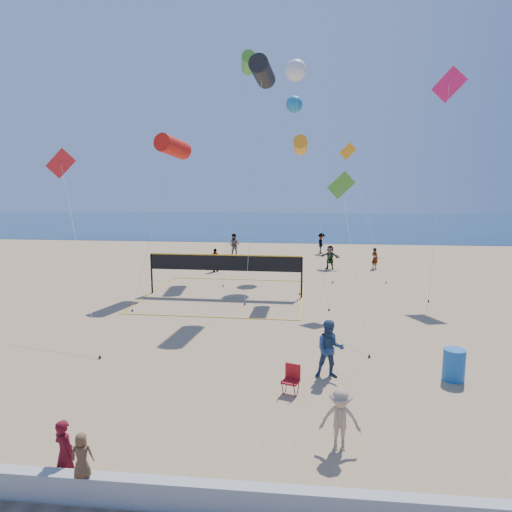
# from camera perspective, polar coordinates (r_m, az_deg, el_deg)

# --- Properties ---
(ground) EXTENTS (120.00, 120.00, 0.00)m
(ground) POSITION_cam_1_polar(r_m,az_deg,el_deg) (12.58, -2.49, -20.82)
(ground) COLOR tan
(ground) RESTS_ON ground
(ocean) EXTENTS (140.00, 50.00, 0.03)m
(ocean) POSITION_cam_1_polar(r_m,az_deg,el_deg) (73.06, 4.84, 4.15)
(ocean) COLOR navy
(ocean) RESTS_ON ground
(seawall) EXTENTS (32.00, 0.30, 0.60)m
(seawall) POSITION_cam_1_polar(r_m,az_deg,el_deg) (9.94, -5.44, -27.85)
(seawall) COLOR #B0B0AB
(seawall) RESTS_ON ground
(woman) EXTENTS (0.64, 0.55, 1.48)m
(woman) POSITION_cam_1_polar(r_m,az_deg,el_deg) (11.02, -22.79, -21.79)
(woman) COLOR maroon
(woman) RESTS_ON ground
(toddler) EXTENTS (0.48, 0.36, 0.90)m
(toddler) POSITION_cam_1_polar(r_m,az_deg,el_deg) (10.22, -20.94, -22.25)
(toddler) COLOR brown
(toddler) RESTS_ON seawall
(bystander_a) EXTENTS (0.97, 0.77, 1.91)m
(bystander_a) POSITION_cam_1_polar(r_m,az_deg,el_deg) (15.24, 9.21, -11.43)
(bystander_a) COLOR navy
(bystander_a) RESTS_ON ground
(bystander_b) EXTENTS (1.00, 0.60, 1.51)m
(bystander_b) POSITION_cam_1_polar(r_m,az_deg,el_deg) (11.60, 10.47, -19.45)
(bystander_b) COLOR tan
(bystander_b) RESTS_ON ground
(far_person_0) EXTENTS (1.05, 0.81, 1.66)m
(far_person_0) POSITION_cam_1_polar(r_m,az_deg,el_deg) (32.73, -5.15, -0.51)
(far_person_0) COLOR gray
(far_person_0) RESTS_ON ground
(far_person_1) EXTENTS (1.69, 1.02, 1.74)m
(far_person_1) POSITION_cam_1_polar(r_m,az_deg,el_deg) (34.00, 9.23, -0.16)
(far_person_1) COLOR gray
(far_person_1) RESTS_ON ground
(far_person_2) EXTENTS (0.65, 0.68, 1.56)m
(far_person_2) POSITION_cam_1_polar(r_m,az_deg,el_deg) (34.81, 14.63, -0.27)
(far_person_2) COLOR gray
(far_person_2) RESTS_ON ground
(far_person_3) EXTENTS (1.09, 0.94, 1.94)m
(far_person_3) POSITION_cam_1_polar(r_m,az_deg,el_deg) (39.60, -2.71, 1.40)
(far_person_3) COLOR gray
(far_person_3) RESTS_ON ground
(far_person_4) EXTENTS (0.82, 1.26, 1.84)m
(far_person_4) POSITION_cam_1_polar(r_m,az_deg,el_deg) (41.35, 8.18, 1.57)
(far_person_4) COLOR gray
(far_person_4) RESTS_ON ground
(camp_chair) EXTENTS (0.59, 0.69, 0.98)m
(camp_chair) POSITION_cam_1_polar(r_m,az_deg,el_deg) (14.23, 4.47, -14.89)
(camp_chair) COLOR #AB1319
(camp_chair) RESTS_ON ground
(trash_barrel) EXTENTS (0.76, 0.76, 1.03)m
(trash_barrel) POSITION_cam_1_polar(r_m,az_deg,el_deg) (16.32, 23.50, -12.35)
(trash_barrel) COLOR #1A60AE
(trash_barrel) RESTS_ON ground
(volleyball_net) EXTENTS (8.93, 8.78, 2.34)m
(volleyball_net) POSITION_cam_1_polar(r_m,az_deg,el_deg) (25.56, -3.90, -1.45)
(volleyball_net) COLOR black
(volleyball_net) RESTS_ON ground
(kite_0) EXTENTS (1.71, 7.09, 9.08)m
(kite_0) POSITION_cam_1_polar(r_m,az_deg,el_deg) (27.87, -10.33, 13.29)
(kite_0) COLOR red
(kite_0) RESTS_ON ground
(kite_1) EXTENTS (1.33, 3.83, 12.79)m
(kite_1) POSITION_cam_1_polar(r_m,az_deg,el_deg) (26.08, 0.80, 22.03)
(kite_1) COLOR black
(kite_1) RESTS_ON ground
(kite_2) EXTENTS (2.05, 5.69, 8.95)m
(kite_2) POSITION_cam_1_polar(r_m,az_deg,el_deg) (26.98, 5.58, 13.61)
(kite_2) COLOR orange
(kite_2) RESTS_ON ground
(kite_3) EXTENTS (5.07, 6.13, 7.92)m
(kite_3) POSITION_cam_1_polar(r_m,az_deg,el_deg) (23.42, -23.00, 9.42)
(kite_3) COLOR red
(kite_3) RESTS_ON ground
(kite_4) EXTENTS (1.44, 7.64, 6.89)m
(kite_4) POSITION_cam_1_polar(r_m,az_deg,el_deg) (23.14, 10.78, 7.63)
(kite_4) COLOR #489A2D
(kite_4) RESTS_ON ground
(kite_5) EXTENTS (2.50, 4.86, 12.93)m
(kite_5) POSITION_cam_1_polar(r_m,az_deg,el_deg) (30.14, 22.91, 18.22)
(kite_5) COLOR #DD1A5A
(kite_5) RESTS_ON ground
(kite_6) EXTENTS (1.64, 8.62, 14.68)m
(kite_6) POSITION_cam_1_polar(r_m,az_deg,el_deg) (33.98, 5.00, 22.11)
(kite_6) COLOR white
(kite_6) RESTS_ON ground
(kite_7) EXTENTS (3.54, 6.64, 12.53)m
(kite_7) POSITION_cam_1_polar(r_m,az_deg,el_deg) (34.95, 4.81, 18.36)
(kite_7) COLOR #1C7AB8
(kite_7) RESTS_ON ground
(kite_8) EXTENTS (1.31, 9.40, 15.66)m
(kite_8) POSITION_cam_1_polar(r_m,az_deg,el_deg) (36.32, -0.98, 23.00)
(kite_8) COLOR #489A2D
(kite_8) RESTS_ON ground
(kite_9) EXTENTS (2.56, 9.53, 9.53)m
(kite_9) POSITION_cam_1_polar(r_m,az_deg,el_deg) (37.70, 11.73, 11.67)
(kite_9) COLOR orange
(kite_9) RESTS_ON ground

